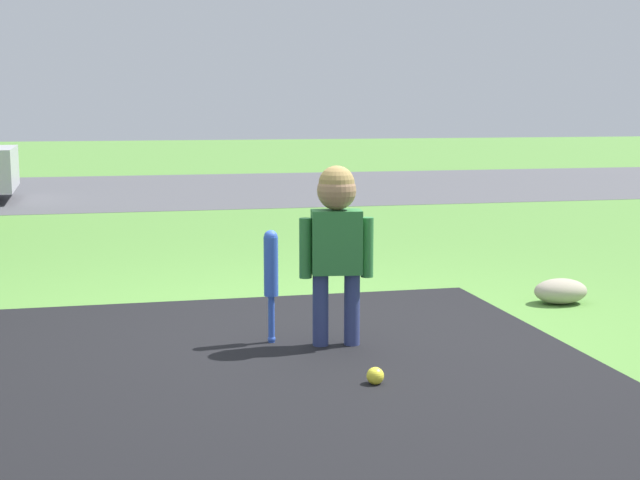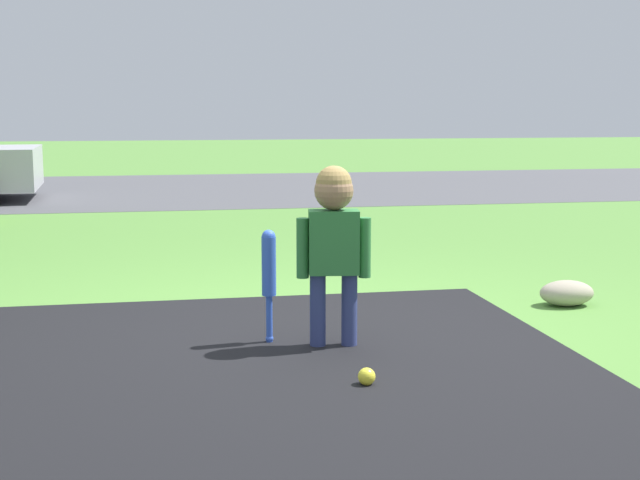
# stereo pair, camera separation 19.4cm
# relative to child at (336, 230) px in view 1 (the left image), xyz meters

# --- Properties ---
(ground_plane) EXTENTS (60.00, 60.00, 0.00)m
(ground_plane) POSITION_rel_child_xyz_m (-0.03, 0.32, -0.64)
(ground_plane) COLOR #518438
(street_strip) EXTENTS (40.00, 6.00, 0.01)m
(street_strip) POSITION_rel_child_xyz_m (-0.03, 9.61, -0.64)
(street_strip) COLOR #4C4C51
(street_strip) RESTS_ON ground
(child) EXTENTS (0.40, 0.21, 0.99)m
(child) POSITION_rel_child_xyz_m (0.00, 0.00, 0.00)
(child) COLOR navy
(child) RESTS_ON ground
(baseball_bat) EXTENTS (0.08, 0.08, 0.63)m
(baseball_bat) POSITION_rel_child_xyz_m (-0.34, 0.13, -0.23)
(baseball_bat) COLOR blue
(baseball_bat) RESTS_ON ground
(sports_ball) EXTENTS (0.08, 0.08, 0.08)m
(sports_ball) POSITION_rel_child_xyz_m (0.01, -0.71, -0.60)
(sports_ball) COLOR yellow
(sports_ball) RESTS_ON ground
(edging_rock) EXTENTS (0.36, 0.25, 0.17)m
(edging_rock) POSITION_rel_child_xyz_m (1.71, 0.69, -0.56)
(edging_rock) COLOR #9E937F
(edging_rock) RESTS_ON ground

